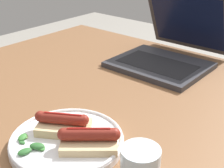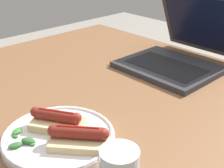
% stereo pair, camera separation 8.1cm
% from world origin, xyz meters
% --- Properties ---
extents(desk, '(1.33, 0.89, 0.72)m').
position_xyz_m(desk, '(0.00, 0.00, 0.66)').
color(desk, brown).
rests_on(desk, ground_plane).
extents(laptop, '(0.31, 0.35, 0.24)m').
position_xyz_m(laptop, '(-0.06, 0.27, 0.76)').
color(laptop, '#2D2D33').
rests_on(laptop, desk).
extents(plate, '(0.25, 0.25, 0.02)m').
position_xyz_m(plate, '(0.03, -0.28, 0.73)').
color(plate, silver).
rests_on(plate, desk).
extents(sausage_toast_left, '(0.13, 0.12, 0.05)m').
position_xyz_m(sausage_toast_left, '(-0.00, -0.27, 0.75)').
color(sausage_toast_left, '#D6B784').
rests_on(sausage_toast_left, plate).
extents(sausage_toast_middle, '(0.14, 0.13, 0.05)m').
position_xyz_m(sausage_toast_middle, '(0.08, -0.27, 0.75)').
color(sausage_toast_middle, '#D6B784').
rests_on(sausage_toast_middle, plate).
extents(salad_pile, '(0.08, 0.06, 0.01)m').
position_xyz_m(salad_pile, '(-0.01, -0.35, 0.74)').
color(salad_pile, '#2D662D').
rests_on(salad_pile, plate).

